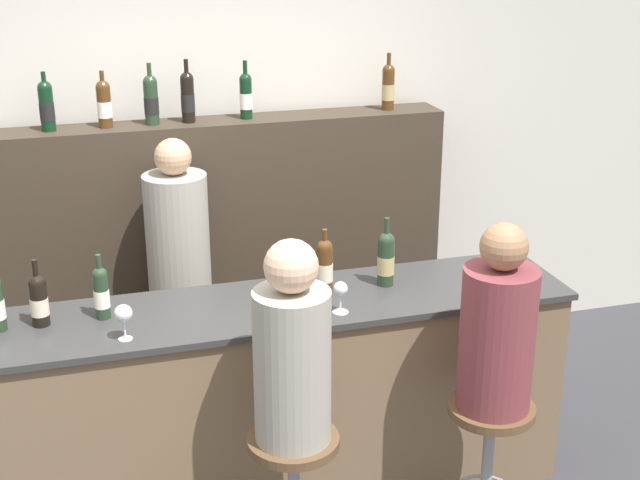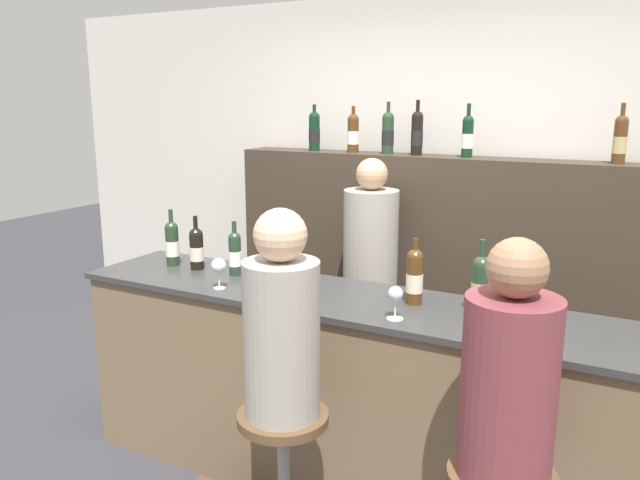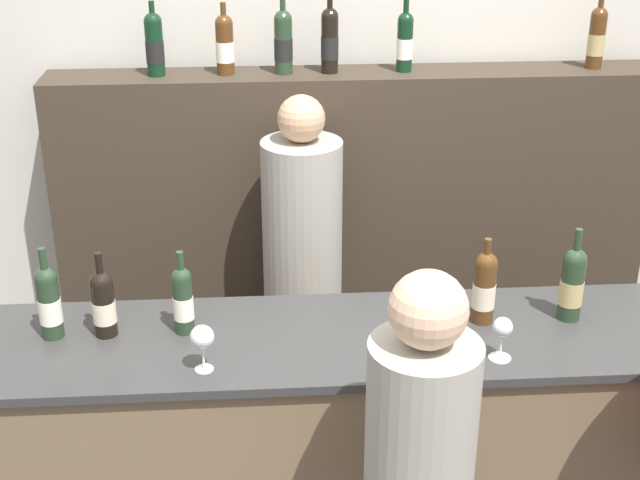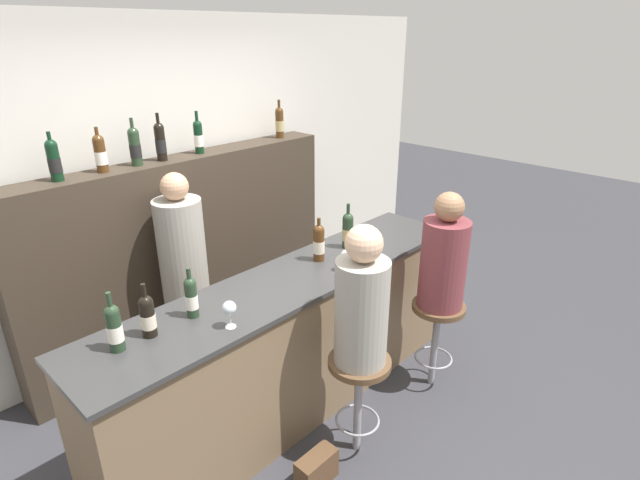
# 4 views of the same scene
# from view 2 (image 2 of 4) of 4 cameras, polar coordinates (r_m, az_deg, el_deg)

# --- Properties ---
(wall_back) EXTENTS (6.40, 0.05, 2.60)m
(wall_back) POSITION_cam_2_polar(r_m,az_deg,el_deg) (4.24, 11.16, 4.00)
(wall_back) COLOR beige
(wall_back) RESTS_ON ground_plane
(bar_counter) EXTENTS (2.87, 0.59, 1.01)m
(bar_counter) POSITION_cam_2_polar(r_m,az_deg,el_deg) (3.17, 2.34, -13.94)
(bar_counter) COLOR brown
(bar_counter) RESTS_ON ground_plane
(back_bar_cabinet) EXTENTS (2.68, 0.28, 1.58)m
(back_bar_cabinet) POSITION_cam_2_polar(r_m,az_deg,el_deg) (4.14, 9.92, -3.38)
(back_bar_cabinet) COLOR #382D23
(back_bar_cabinet) RESTS_ON ground_plane
(wine_bottle_counter_0) EXTENTS (0.08, 0.08, 0.32)m
(wine_bottle_counter_0) POSITION_cam_2_polar(r_m,az_deg,el_deg) (3.60, -13.37, -0.25)
(wine_bottle_counter_0) COLOR #233823
(wine_bottle_counter_0) RESTS_ON bar_counter
(wine_bottle_counter_1) EXTENTS (0.08, 0.08, 0.30)m
(wine_bottle_counter_1) POSITION_cam_2_polar(r_m,az_deg,el_deg) (3.49, -11.22, -0.73)
(wine_bottle_counter_1) COLOR black
(wine_bottle_counter_1) RESTS_ON bar_counter
(wine_bottle_counter_2) EXTENTS (0.07, 0.07, 0.29)m
(wine_bottle_counter_2) POSITION_cam_2_polar(r_m,az_deg,el_deg) (3.34, -7.79, -1.18)
(wine_bottle_counter_2) COLOR #233823
(wine_bottle_counter_2) RESTS_ON bar_counter
(wine_bottle_counter_3) EXTENTS (0.08, 0.08, 0.31)m
(wine_bottle_counter_3) POSITION_cam_2_polar(r_m,az_deg,el_deg) (2.88, 8.64, -3.27)
(wine_bottle_counter_3) COLOR #4C2D14
(wine_bottle_counter_3) RESTS_ON bar_counter
(wine_bottle_counter_4) EXTENTS (0.08, 0.08, 0.33)m
(wine_bottle_counter_4) POSITION_cam_2_polar(r_m,az_deg,el_deg) (2.80, 14.45, -3.96)
(wine_bottle_counter_4) COLOR #233823
(wine_bottle_counter_4) RESTS_ON bar_counter
(wine_bottle_backbar_0) EXTENTS (0.08, 0.08, 0.31)m
(wine_bottle_backbar_0) POSITION_cam_2_polar(r_m,az_deg,el_deg) (4.33, -0.52, 9.95)
(wine_bottle_backbar_0) COLOR black
(wine_bottle_backbar_0) RESTS_ON back_bar_cabinet
(wine_bottle_backbar_1) EXTENTS (0.08, 0.08, 0.30)m
(wine_bottle_backbar_1) POSITION_cam_2_polar(r_m,az_deg,el_deg) (4.20, 3.05, 9.76)
(wine_bottle_backbar_1) COLOR #4C2D14
(wine_bottle_backbar_1) RESTS_ON back_bar_cabinet
(wine_bottle_backbar_2) EXTENTS (0.08, 0.08, 0.33)m
(wine_bottle_backbar_2) POSITION_cam_2_polar(r_m,az_deg,el_deg) (4.10, 6.22, 9.75)
(wine_bottle_backbar_2) COLOR #233823
(wine_bottle_backbar_2) RESTS_ON back_bar_cabinet
(wine_bottle_backbar_3) EXTENTS (0.08, 0.08, 0.34)m
(wine_bottle_backbar_3) POSITION_cam_2_polar(r_m,az_deg,el_deg) (4.03, 8.86, 9.68)
(wine_bottle_backbar_3) COLOR black
(wine_bottle_backbar_3) RESTS_ON back_bar_cabinet
(wine_bottle_backbar_4) EXTENTS (0.07, 0.07, 0.32)m
(wine_bottle_backbar_4) POSITION_cam_2_polar(r_m,az_deg,el_deg) (3.93, 13.34, 9.26)
(wine_bottle_backbar_4) COLOR black
(wine_bottle_backbar_4) RESTS_ON back_bar_cabinet
(wine_bottle_backbar_5) EXTENTS (0.07, 0.07, 0.33)m
(wine_bottle_backbar_5) POSITION_cam_2_polar(r_m,az_deg,el_deg) (3.80, 25.75, 8.32)
(wine_bottle_backbar_5) COLOR #4C2D14
(wine_bottle_backbar_5) RESTS_ON back_bar_cabinet
(wine_glass_0) EXTENTS (0.08, 0.08, 0.16)m
(wine_glass_0) POSITION_cam_2_polar(r_m,az_deg,el_deg) (3.11, -9.25, -2.40)
(wine_glass_0) COLOR silver
(wine_glass_0) RESTS_ON bar_counter
(wine_glass_1) EXTENTS (0.07, 0.07, 0.15)m
(wine_glass_1) POSITION_cam_2_polar(r_m,az_deg,el_deg) (2.67, 6.92, -5.07)
(wine_glass_1) COLOR silver
(wine_glass_1) RESTS_ON bar_counter
(bar_stool_left) EXTENTS (0.38, 0.38, 0.68)m
(bar_stool_left) POSITION_cam_2_polar(r_m,az_deg,el_deg) (2.72, -3.37, -18.24)
(bar_stool_left) COLOR gray
(bar_stool_left) RESTS_ON ground_plane
(guest_seated_left) EXTENTS (0.31, 0.31, 0.85)m
(guest_seated_left) POSITION_cam_2_polar(r_m,az_deg,el_deg) (2.49, -3.53, -7.86)
(guest_seated_left) COLOR gray
(guest_seated_left) RESTS_ON bar_stool_left
(guest_seated_right) EXTENTS (0.32, 0.32, 0.83)m
(guest_seated_right) POSITION_cam_2_polar(r_m,az_deg,el_deg) (2.20, 16.93, -11.78)
(guest_seated_right) COLOR brown
(guest_seated_right) RESTS_ON bar_stool_right
(bartender) EXTENTS (0.34, 0.34, 1.59)m
(bartender) POSITION_cam_2_polar(r_m,az_deg,el_deg) (3.91, 4.56, -5.09)
(bartender) COLOR gray
(bartender) RESTS_ON ground_plane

